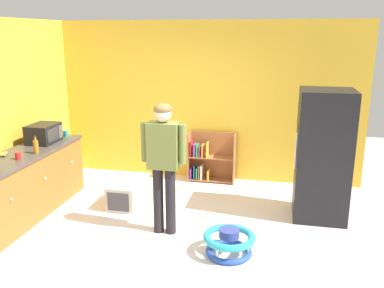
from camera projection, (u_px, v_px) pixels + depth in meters
ground_plane at (175, 237)px, 5.18m from camera, size 12.00×12.00×0.00m
back_wall at (208, 102)px, 7.03m from camera, size 5.20×0.06×2.70m
left_side_wall at (16, 112)px, 6.12m from camera, size 0.06×2.99×2.70m
kitchen_counter at (25, 184)px, 5.73m from camera, size 0.65×2.28×0.90m
refrigerator at (323, 155)px, 5.55m from camera, size 0.73×0.68×1.78m
bookshelf at (209, 160)px, 7.10m from camera, size 0.80×0.28×0.85m
standing_person at (164, 157)px, 5.06m from camera, size 0.57×0.22×1.68m
baby_walker at (229, 242)px, 4.74m from camera, size 0.60×0.60×0.32m
pet_carrier at (125, 195)px, 6.06m from camera, size 0.42×0.55×0.36m
microwave at (44, 133)px, 6.14m from camera, size 0.37×0.48×0.28m
banana_bunch at (3, 154)px, 5.49m from camera, size 0.15×0.16×0.04m
amber_bottle at (36, 146)px, 5.59m from camera, size 0.07×0.07×0.25m
teal_cup at (66, 134)px, 6.52m from camera, size 0.08×0.08×0.09m
red_cup at (18, 156)px, 5.33m from camera, size 0.08×0.08×0.09m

